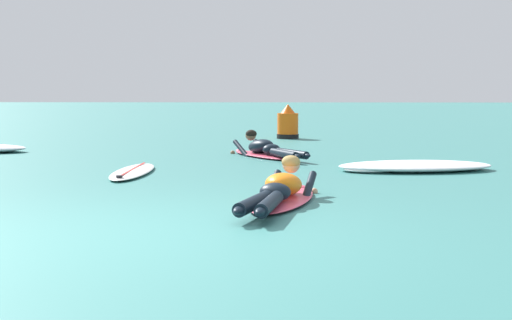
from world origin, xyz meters
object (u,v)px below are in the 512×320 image
Objects in this scene: surfer_near at (280,191)px; channel_marker_buoy at (288,125)px; drifting_surfboard at (133,172)px; surfer_far at (265,150)px.

surfer_near is 10.43m from channel_marker_buoy.
channel_marker_buoy reaches higher than surfer_near.
surfer_near is at bearing -49.70° from drifting_surfboard.
surfer_far is (-0.34, 5.30, 0.00)m from surfer_near.
channel_marker_buoy reaches higher than drifting_surfboard.
channel_marker_buoy is at bearing 89.44° from surfer_near.
channel_marker_buoy reaches higher than surfer_far.
drifting_surfboard is 2.41× the size of channel_marker_buoy.
surfer_near is 1.04× the size of surfer_far.
surfer_far is 5.14m from channel_marker_buoy.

